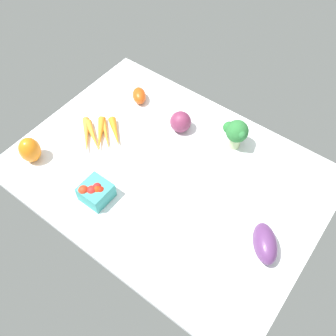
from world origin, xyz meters
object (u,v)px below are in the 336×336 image
eggplant (265,243)px  berry_basket (95,192)px  bell_pepper_orange (30,150)px  broccoli_head (236,132)px  carrot_bunch (100,135)px  roma_tomato (139,96)px  red_onion_center (181,122)px

eggplant → berry_basket: berry_basket is taller
bell_pepper_orange → berry_basket: (-28.90, -1.64, -1.34)cm
bell_pepper_orange → broccoli_head: 71.10cm
carrot_bunch → broccoli_head: (-40.88, -26.15, 5.88)cm
bell_pepper_orange → roma_tomato: bell_pepper_orange is taller
broccoli_head → carrot_bunch: bearing=32.6°
bell_pepper_orange → berry_basket: size_ratio=1.09×
carrot_bunch → bell_pepper_orange: (11.94, 21.39, 3.55)cm
broccoli_head → berry_basket: size_ratio=1.30×
red_onion_center → bell_pepper_orange: bearing=52.1°
eggplant → carrot_bunch: bearing=49.1°
carrot_bunch → red_onion_center: (-21.09, -21.00, 2.57)cm
berry_basket → red_onion_center: (-4.13, -40.75, 0.36)cm
berry_basket → roma_tomato: 46.90cm
bell_pepper_orange → eggplant: bearing=-167.1°
eggplant → red_onion_center: size_ratio=1.66×
carrot_bunch → roma_tomato: size_ratio=2.59×
carrot_bunch → red_onion_center: size_ratio=2.66×
bell_pepper_orange → roma_tomato: (-11.09, -45.02, -2.30)cm
broccoli_head → roma_tomato: size_ratio=1.46×
red_onion_center → roma_tomato: bearing=-6.8°
eggplant → broccoli_head: broccoli_head is taller
bell_pepper_orange → berry_basket: bell_pepper_orange is taller
carrot_bunch → berry_basket: (-16.96, 19.75, 2.21)cm
berry_basket → red_onion_center: red_onion_center is taller
berry_basket → eggplant: bearing=-162.0°
broccoli_head → red_onion_center: (19.79, 5.15, -3.31)cm
broccoli_head → berry_basket: bearing=62.5°
carrot_bunch → red_onion_center: red_onion_center is taller
broccoli_head → red_onion_center: bearing=14.6°
broccoli_head → red_onion_center: broccoli_head is taller
broccoli_head → berry_basket: 51.89cm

